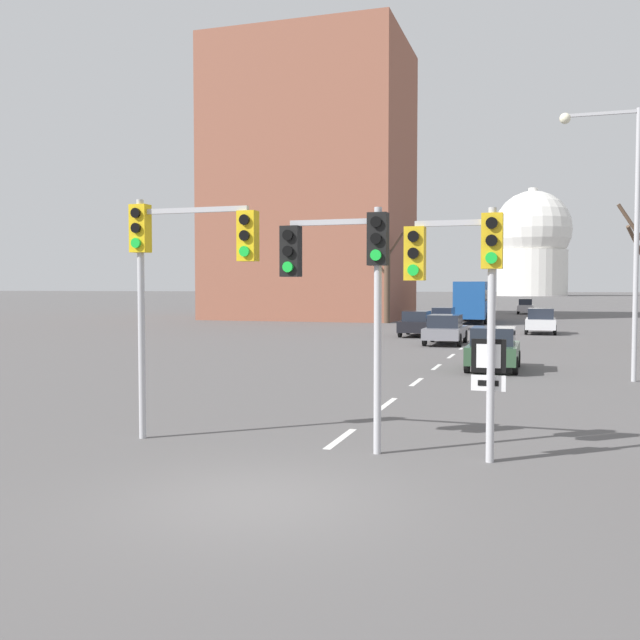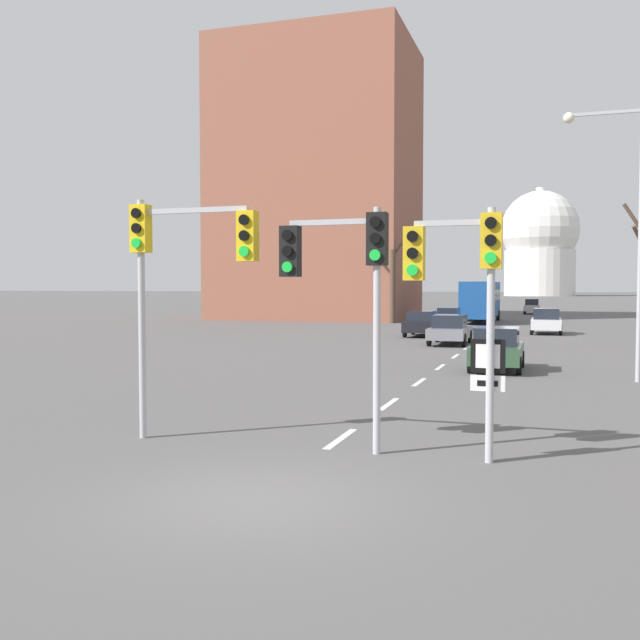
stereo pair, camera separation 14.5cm
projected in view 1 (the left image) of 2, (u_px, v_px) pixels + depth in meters
ground_plane at (259, 500)px, 10.30m from camera, size 800.00×800.00×0.00m
lane_stripe_0 at (341, 439)px, 14.46m from camera, size 0.16×2.00×0.01m
lane_stripe_1 at (387, 404)px, 18.75m from camera, size 0.16×2.00×0.01m
lane_stripe_2 at (417, 382)px, 23.04m from camera, size 0.16×2.00×0.01m
lane_stripe_3 at (437, 367)px, 27.32m from camera, size 0.16×2.00×0.01m
lane_stripe_4 at (451, 356)px, 31.61m from camera, size 0.16×2.00×0.01m
lane_stripe_5 at (462, 348)px, 35.90m from camera, size 0.16×2.00×0.01m
lane_stripe_6 at (471, 341)px, 40.18m from camera, size 0.16×2.00×0.01m
lane_stripe_7 at (478, 336)px, 44.47m from camera, size 0.16×2.00×0.01m
lane_stripe_8 at (484, 332)px, 48.76m from camera, size 0.16×2.00×0.01m
traffic_signal_near_right at (464, 271)px, 12.51m from camera, size 1.71×0.34×4.46m
traffic_signal_centre_tall at (346, 268)px, 13.19m from camera, size 2.05×0.34×4.54m
traffic_signal_near_left at (177, 257)px, 14.09m from camera, size 2.70×0.34×4.84m
route_sign_post at (488, 377)px, 12.55m from camera, size 0.60×0.08×2.22m
street_lamp_right at (622, 215)px, 23.03m from camera, size 2.50×0.36×8.80m
sedan_near_left at (541, 321)px, 46.46m from camera, size 1.94×3.98×1.67m
sedan_near_right at (526, 306)px, 80.07m from camera, size 1.74×4.60×1.71m
sedan_mid_centre at (493, 349)px, 26.25m from camera, size 1.85×3.89×1.60m
sedan_far_left at (445, 329)px, 37.92m from camera, size 1.97×4.51×1.59m
sedan_far_right at (417, 323)px, 44.20m from camera, size 1.82×4.33×1.58m
sedan_distant_centre at (444, 319)px, 50.90m from camera, size 1.70×4.53×1.60m
city_bus at (475, 299)px, 61.42m from camera, size 2.66×10.80×3.48m
bare_tree_left_near at (387, 282)px, 59.97m from camera, size 3.23×2.07×7.75m
capitol_dome at (532, 244)px, 232.56m from camera, size 24.86×24.86×35.11m
apartment_block_left at (312, 183)px, 68.74m from camera, size 18.00×14.00×26.17m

